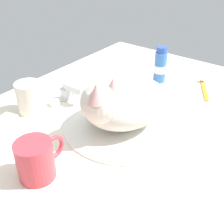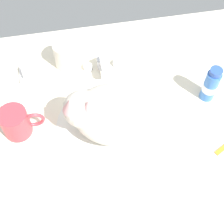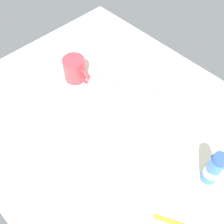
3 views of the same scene
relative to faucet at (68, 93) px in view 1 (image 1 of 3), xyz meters
The scene contains 10 objects.
ground_plane 21.83cm from the faucet, 90.00° to the right, with size 110.00×82.50×3.00cm, color silver.
sink_basin 21.55cm from the faucet, 90.00° to the right, with size 33.71×33.71×0.96cm, color silver.
faucet is the anchor object (origin of this frame).
cat 21.55cm from the faucet, 93.57° to the right, with size 30.42×24.28×15.82cm.
coffee_mug 32.17cm from the faucet, 146.50° to the right, with size 11.96×7.81×8.72cm.
rinse_cup 11.92cm from the faucet, 159.39° to the left, with size 7.20×7.20×8.99cm.
soap_dish 21.75cm from the faucet, behind, with size 9.00×6.40×1.20cm, color white.
soap_bar 21.67cm from the faucet, behind, with size 7.12×4.03×2.10cm, color white.
toothpaste_bottle 33.04cm from the faucet, 28.96° to the right, with size 4.25×4.25×12.43cm.
toothbrush 44.93cm from the faucet, 43.38° to the right, with size 13.80×8.08×1.60cm.
Camera 1 is at (-52.13, -35.08, 43.78)cm, focal length 45.02 mm.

